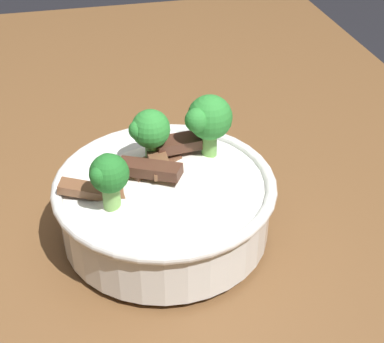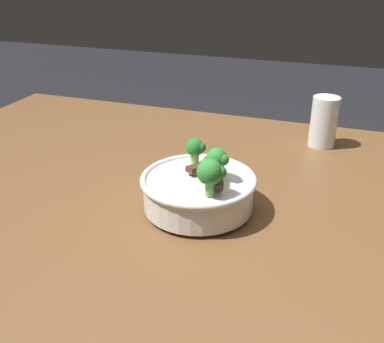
% 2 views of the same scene
% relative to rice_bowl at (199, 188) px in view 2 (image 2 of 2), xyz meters
% --- Properties ---
extents(dining_table, '(1.55, 1.02, 0.79)m').
position_rel_rice_bowl_xyz_m(dining_table, '(-0.04, 0.07, -0.14)').
color(dining_table, brown).
rests_on(dining_table, ground).
extents(rice_bowl, '(0.22, 0.22, 0.14)m').
position_rel_rice_bowl_xyz_m(rice_bowl, '(0.00, 0.00, 0.00)').
color(rice_bowl, white).
rests_on(rice_bowl, dining_table).
extents(drinking_glass, '(0.07, 0.07, 0.13)m').
position_rel_rice_bowl_xyz_m(drinking_glass, '(0.20, 0.42, 0.01)').
color(drinking_glass, white).
rests_on(drinking_glass, dining_table).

